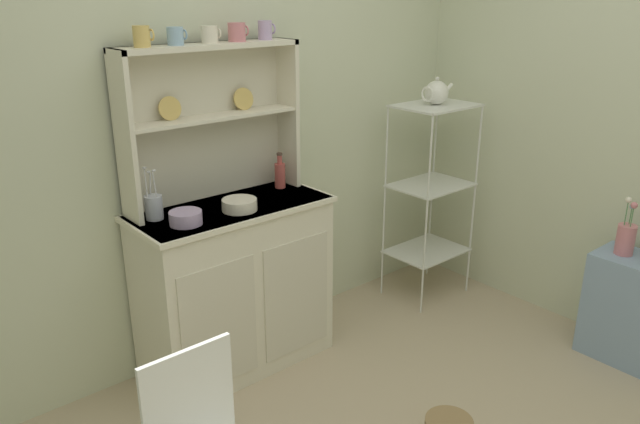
# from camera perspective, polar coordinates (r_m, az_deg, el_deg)

# --- Properties ---
(wall_back) EXTENTS (3.84, 0.05, 2.50)m
(wall_back) POSITION_cam_1_polar(r_m,az_deg,el_deg) (3.19, -8.69, 8.71)
(wall_back) COLOR beige
(wall_back) RESTS_ON ground
(hutch_cabinet) EXTENTS (0.97, 0.45, 0.87)m
(hutch_cabinet) POSITION_cam_1_polar(r_m,az_deg,el_deg) (3.16, -7.81, -6.74)
(hutch_cabinet) COLOR silver
(hutch_cabinet) RESTS_ON ground
(hutch_shelf_unit) EXTENTS (0.91, 0.18, 0.75)m
(hutch_shelf_unit) POSITION_cam_1_polar(r_m,az_deg,el_deg) (3.02, -10.29, 9.10)
(hutch_shelf_unit) COLOR beige
(hutch_shelf_unit) RESTS_ON hutch_cabinet
(bakers_rack) EXTENTS (0.47, 0.35, 1.22)m
(bakers_rack) POSITION_cam_1_polar(r_m,az_deg,el_deg) (3.83, 10.19, 2.86)
(bakers_rack) COLOR silver
(bakers_rack) RESTS_ON ground
(side_shelf_blue) EXTENTS (0.28, 0.48, 0.57)m
(side_shelf_blue) POSITION_cam_1_polar(r_m,az_deg,el_deg) (3.63, 27.20, -8.16)
(side_shelf_blue) COLOR #849EBC
(side_shelf_blue) RESTS_ON ground
(cup_gold_0) EXTENTS (0.08, 0.07, 0.09)m
(cup_gold_0) POSITION_cam_1_polar(r_m,az_deg,el_deg) (2.80, -16.11, 15.31)
(cup_gold_0) COLOR #DBB760
(cup_gold_0) RESTS_ON hutch_shelf_unit
(cup_sky_1) EXTENTS (0.09, 0.07, 0.08)m
(cup_sky_1) POSITION_cam_1_polar(r_m,az_deg,el_deg) (2.87, -13.18, 15.53)
(cup_sky_1) COLOR #8EB2D1
(cup_sky_1) RESTS_ON hutch_shelf_unit
(cup_cream_2) EXTENTS (0.09, 0.08, 0.08)m
(cup_cream_2) POSITION_cam_1_polar(r_m,az_deg,el_deg) (2.95, -10.13, 15.83)
(cup_cream_2) COLOR silver
(cup_cream_2) RESTS_ON hutch_shelf_unit
(cup_rose_3) EXTENTS (0.10, 0.08, 0.09)m
(cup_rose_3) POSITION_cam_1_polar(r_m,az_deg,el_deg) (3.03, -7.68, 16.14)
(cup_rose_3) COLOR #D17A84
(cup_rose_3) RESTS_ON hutch_shelf_unit
(cup_lilac_4) EXTENTS (0.08, 0.07, 0.09)m
(cup_lilac_4) POSITION_cam_1_polar(r_m,az_deg,el_deg) (3.12, -5.06, 16.39)
(cup_lilac_4) COLOR #B79ECC
(cup_lilac_4) RESTS_ON hutch_shelf_unit
(bowl_mixing_large) EXTENTS (0.15, 0.15, 0.06)m
(bowl_mixing_large) POSITION_cam_1_polar(r_m,az_deg,el_deg) (2.80, -12.29, -0.52)
(bowl_mixing_large) COLOR #B79ECC
(bowl_mixing_large) RESTS_ON hutch_cabinet
(bowl_floral_medium) EXTENTS (0.17, 0.17, 0.05)m
(bowl_floral_medium) POSITION_cam_1_polar(r_m,az_deg,el_deg) (2.93, -7.44, 0.67)
(bowl_floral_medium) COLOR silver
(bowl_floral_medium) RESTS_ON hutch_cabinet
(jam_bottle) EXTENTS (0.06, 0.06, 0.19)m
(jam_bottle) POSITION_cam_1_polar(r_m,az_deg,el_deg) (3.24, -3.72, 3.51)
(jam_bottle) COLOR #B74C47
(jam_bottle) RESTS_ON hutch_cabinet
(utensil_jar) EXTENTS (0.08, 0.08, 0.25)m
(utensil_jar) POSITION_cam_1_polar(r_m,az_deg,el_deg) (2.88, -15.09, 0.50)
(utensil_jar) COLOR #B2B7C6
(utensil_jar) RESTS_ON hutch_cabinet
(porcelain_teapot) EXTENTS (0.23, 0.14, 0.16)m
(porcelain_teapot) POSITION_cam_1_polar(r_m,az_deg,el_deg) (3.71, 10.69, 10.78)
(porcelain_teapot) COLOR white
(porcelain_teapot) RESTS_ON bakers_rack
(flower_vase) EXTENTS (0.09, 0.09, 0.31)m
(flower_vase) POSITION_cam_1_polar(r_m,az_deg,el_deg) (3.52, 26.39, -2.11)
(flower_vase) COLOR #D17A84
(flower_vase) RESTS_ON side_shelf_blue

